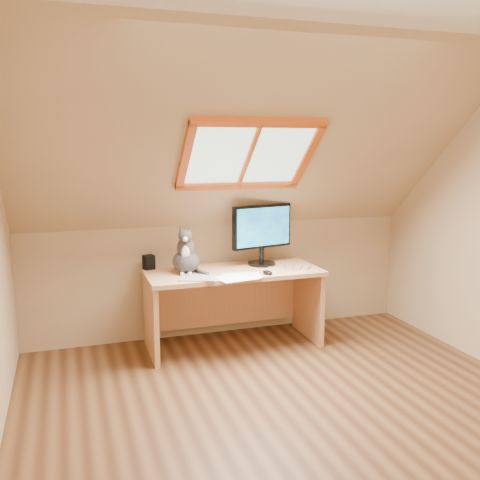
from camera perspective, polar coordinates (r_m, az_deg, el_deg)
name	(u,v)px	position (r m, az deg, el deg)	size (l,w,h in m)	color
ground	(303,423)	(3.51, 6.74, -18.82)	(3.50, 3.50, 0.00)	brown
room_shell	(315,193)	(3.00, 8.05, 4.99)	(3.52, 3.52, 2.41)	tan
desk	(231,292)	(4.59, -0.98, -5.59)	(1.45, 0.64, 0.66)	tan
monitor	(262,231)	(4.61, 2.37, 1.00)	(0.56, 0.24, 0.52)	black
cat	(186,256)	(4.36, -5.80, -1.69)	(0.27, 0.30, 0.40)	#494240
desk_speaker	(149,262)	(4.55, -9.70, -2.34)	(0.08, 0.08, 0.12)	black
graphics_tablet	(198,278)	(4.19, -4.50, -4.06)	(0.28, 0.20, 0.01)	#B2B2B7
mouse	(268,273)	(4.32, 2.96, -3.49)	(0.06, 0.10, 0.03)	black
papers	(240,277)	(4.23, 0.04, -3.96)	(0.35, 0.30, 0.01)	white
cables	(287,269)	(4.52, 5.08, -3.07)	(0.51, 0.26, 0.01)	silver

